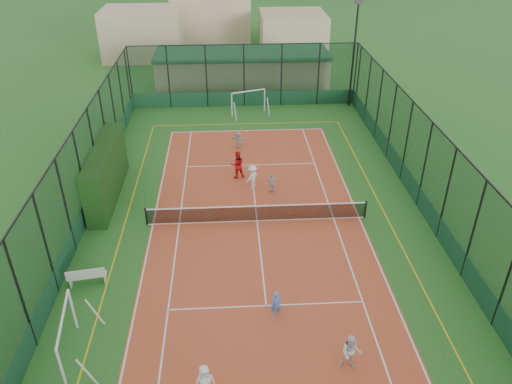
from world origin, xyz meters
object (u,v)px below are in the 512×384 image
child_near_mid (276,304)px  child_near_right (351,352)px  coach (237,165)px  futsal_goal_far (248,103)px  floodlight_ne (353,55)px  white_bench (87,275)px  child_far_left (252,177)px  child_near_left (205,382)px  child_far_right (272,183)px  child_far_back (239,140)px  futsal_goal_near (68,338)px  clubhouse (242,69)px

child_near_mid → child_near_right: size_ratio=0.79×
child_near_right → coach: size_ratio=0.87×
futsal_goal_far → coach: 10.44m
floodlight_ne → white_bench: bearing=-127.8°
white_bench → child_far_left: child_far_left is taller
floodlight_ne → coach: 15.46m
child_near_left → child_far_right: child_near_left is taller
child_near_right → child_far_back: child_near_right is taller
child_far_right → futsal_goal_far: bearing=-89.2°
floodlight_ne → futsal_goal_near: 30.08m
child_near_left → child_near_right: size_ratio=0.96×
child_near_left → child_near_mid: bearing=38.3°
futsal_goal_near → futsal_goal_far: bearing=-25.2°
white_bench → child_far_back: child_far_back is taller
white_bench → child_far_left: 11.18m
futsal_goal_far → child_near_left: futsal_goal_far is taller
floodlight_ne → white_bench: floodlight_ne is taller
clubhouse → coach: size_ratio=8.77×
futsal_goal_near → child_far_back: size_ratio=2.53×
child_near_left → white_bench: bearing=116.1°
child_near_mid → child_far_back: bearing=90.9°
child_near_mid → child_far_left: 10.50m
futsal_goal_near → child_near_left: size_ratio=2.11×
futsal_goal_near → child_far_right: 14.40m
futsal_goal_far → child_far_left: (-0.30, -11.69, -0.18)m
white_bench → futsal_goal_near: bearing=-94.0°
floodlight_ne → child_near_left: bearing=-112.0°
floodlight_ne → child_near_mid: 25.20m
child_far_back → clubhouse: bearing=-74.0°
white_bench → futsal_goal_far: bearing=59.2°
clubhouse → futsal_goal_far: 6.81m
child_near_left → child_far_right: bearing=60.8°
white_bench → coach: coach is taller
futsal_goal_far → child_near_right: bearing=-103.5°
futsal_goal_near → futsal_goal_far: (7.71, 23.87, -0.07)m
coach → child_near_left: bearing=75.5°
child_near_mid → child_far_back: size_ratio=0.98×
coach → futsal_goal_far: bearing=-105.2°
futsal_goal_near → child_far_left: futsal_goal_near is taller
child_far_left → child_far_right: child_far_left is taller
child_far_left → child_far_right: size_ratio=1.25×
white_bench → child_near_mid: 8.52m
futsal_goal_near → child_far_left: (7.41, 12.18, -0.25)m
clubhouse → white_bench: size_ratio=9.11×
child_near_right → child_near_mid: bearing=147.1°
futsal_goal_far → coach: size_ratio=1.65×
child_near_mid → coach: (-1.26, 11.81, 0.27)m
floodlight_ne → child_far_left: (-8.65, -13.06, -3.38)m
child_near_right → child_far_left: 13.57m
child_near_mid → coach: 11.88m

